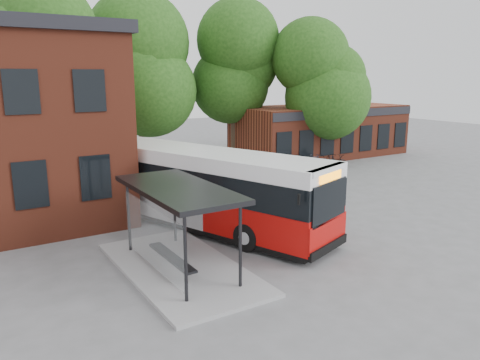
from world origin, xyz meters
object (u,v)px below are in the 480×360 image
bicycle_1 (268,165)px  bicycle_5 (314,162)px  bicycle_6 (322,164)px  bicycle_2 (288,165)px  bicycle_3 (303,164)px  bus_shelter (179,228)px  bicycle_0 (263,168)px  bicycle_7 (331,161)px  bicycle_extra_0 (335,162)px  city_bus (195,187)px  bicycle_4 (293,162)px

bicycle_1 → bicycle_5: (3.27, -0.88, 0.05)m
bicycle_1 → bicycle_6: bearing=-97.7°
bicycle_2 → bicycle_3: bearing=-110.7°
bicycle_1 → bicycle_2: bearing=-86.9°
bus_shelter → bicycle_2: size_ratio=4.59×
bicycle_0 → bicycle_7: bearing=-84.9°
bicycle_0 → bicycle_2: (1.97, -0.10, -0.00)m
bicycle_1 → bicycle_2: (1.43, -0.34, -0.08)m
bicycle_7 → bicycle_extra_0: 0.30m
bicycle_5 → bicycle_extra_0: (1.26, -0.74, -0.03)m
bicycle_5 → bicycle_6: 0.69m
bicycle_0 → bicycle_7: (4.96, -1.09, 0.11)m
bicycle_0 → bicycle_5: bearing=-81.8°
city_bus → bicycle_2: size_ratio=8.53×
bicycle_0 → bicycle_5: 3.87m
bicycle_0 → bicycle_7: bicycle_7 is taller
bicycle_0 → bicycle_4: size_ratio=0.83×
city_bus → bicycle_1: 11.93m
bicycle_0 → bicycle_4: 2.81m
bicycle_0 → bicycle_extra_0: size_ratio=0.80×
bicycle_2 → bicycle_6: bicycle_6 is taller
bus_shelter → bicycle_0: size_ratio=4.54×
bicycle_6 → bicycle_5: bearing=-7.7°
bicycle_6 → bicycle_extra_0: 1.11m
bicycle_3 → bicycle_4: bicycle_4 is taller
bicycle_7 → bicycle_extra_0: size_ratio=0.89×
bicycle_2 → bicycle_5: (1.84, -0.53, 0.13)m
bicycle_1 → bicycle_5: bicycle_5 is taller
bicycle_4 → bicycle_7: bicycle_7 is taller
bus_shelter → bicycle_7: size_ratio=4.12×
city_bus → bicycle_4: bearing=14.2°
bicycle_extra_0 → bicycle_5: bearing=66.3°
city_bus → bicycle_6: size_ratio=7.11×
bicycle_5 → bicycle_2: bearing=77.1°
city_bus → bicycle_5: city_bus is taller
bicycle_3 → bicycle_extra_0: 2.34m
bicycle_6 → bicycle_4: bearing=14.6°
bus_shelter → city_bus: 4.97m
city_bus → bicycle_4: size_ratio=7.02×
bicycle_0 → bicycle_extra_0: bearing=-87.5°
bicycle_extra_0 → bicycle_2: bearing=74.5°
bicycle_3 → bicycle_7: size_ratio=0.95×
bicycle_2 → bicycle_4: (0.81, 0.49, 0.09)m
bicycle_1 → bicycle_7: bicycle_7 is taller
bus_shelter → bicycle_4: bus_shelter is taller
bicycle_1 → bicycle_3: (2.32, -0.83, 0.01)m
bicycle_5 → bicycle_4: bearing=48.5°
bicycle_2 → bicycle_3: (0.89, -0.49, 0.08)m
bicycle_0 → bicycle_1: 0.60m
city_bus → bicycle_3: size_ratio=8.09×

